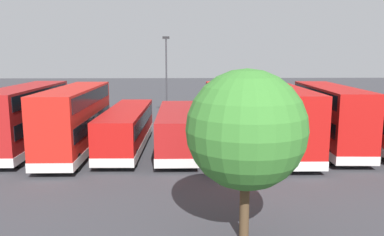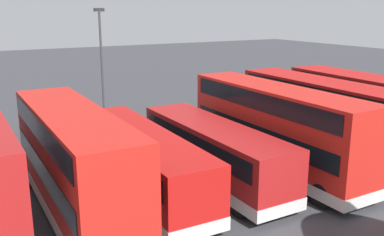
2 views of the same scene
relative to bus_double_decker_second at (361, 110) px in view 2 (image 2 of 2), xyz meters
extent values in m
plane|color=#38383D|center=(9.03, -9.93, -2.45)|extent=(140.00, 140.00, 0.00)
cube|color=black|center=(-3.83, -5.25, -0.20)|extent=(2.25, 0.14, 1.10)
cylinder|color=black|center=(-2.66, -3.86, -1.90)|extent=(0.34, 1.11, 1.10)
cylinder|color=black|center=(-4.91, -3.78, -1.90)|extent=(0.34, 1.11, 1.10)
cube|color=#B71411|center=(0.00, 0.00, 0.00)|extent=(2.96, 10.41, 4.20)
cube|color=silver|center=(0.00, 0.00, -1.82)|extent=(3.00, 10.45, 0.55)
cube|color=black|center=(0.00, 0.00, -0.20)|extent=(2.98, 9.61, 0.90)
cube|color=black|center=(0.00, 0.00, 1.50)|extent=(2.98, 9.61, 0.90)
cube|color=black|center=(-0.20, -5.18, -0.20)|extent=(2.25, 0.15, 1.10)
cylinder|color=black|center=(0.98, -3.79, -1.90)|extent=(0.34, 1.11, 1.10)
cylinder|color=black|center=(-1.27, -3.71, -1.90)|extent=(0.34, 1.11, 1.10)
cube|color=#B71411|center=(3.53, 0.26, 0.00)|extent=(2.71, 11.76, 4.20)
cube|color=silver|center=(3.53, 0.26, -1.82)|extent=(2.75, 11.80, 0.55)
cube|color=black|center=(3.53, 0.26, -0.20)|extent=(2.76, 10.96, 0.90)
cube|color=black|center=(3.53, 0.26, 1.50)|extent=(2.76, 10.96, 0.90)
cube|color=black|center=(3.45, -5.64, -0.20)|extent=(2.25, 0.09, 1.10)
cylinder|color=black|center=(4.60, -4.22, -1.90)|extent=(0.32, 1.10, 1.10)
cylinder|color=black|center=(2.35, -4.19, -1.90)|extent=(0.32, 1.10, 1.10)
cylinder|color=black|center=(4.72, 4.70, -1.90)|extent=(0.32, 1.10, 1.10)
cube|color=red|center=(7.18, 0.46, 0.00)|extent=(2.58, 11.82, 4.20)
cube|color=silver|center=(7.18, 0.46, -1.82)|extent=(2.62, 11.86, 0.55)
cube|color=black|center=(7.18, 0.46, -0.20)|extent=(2.64, 11.02, 0.90)
cube|color=black|center=(7.18, 0.46, 1.50)|extent=(2.64, 11.02, 0.90)
cube|color=black|center=(7.20, -5.48, -0.20)|extent=(2.25, 0.07, 1.10)
cylinder|color=black|center=(8.32, -4.04, -1.90)|extent=(0.30, 1.10, 1.10)
cylinder|color=black|center=(6.07, -4.05, -1.90)|extent=(0.30, 1.10, 1.10)
cylinder|color=black|center=(8.29, 4.97, -1.90)|extent=(0.30, 1.10, 1.10)
cylinder|color=black|center=(6.04, 4.97, -1.90)|extent=(0.30, 1.10, 1.10)
cube|color=#A51919|center=(10.83, 0.13, -0.80)|extent=(2.57, 10.43, 2.60)
cube|color=silver|center=(10.83, 0.13, -1.82)|extent=(2.61, 10.47, 0.55)
cube|color=black|center=(10.83, 0.13, -0.20)|extent=(2.63, 9.63, 0.90)
cube|color=black|center=(10.84, -5.11, -0.20)|extent=(2.25, 0.06, 1.10)
cylinder|color=black|center=(11.96, -3.68, -1.90)|extent=(0.30, 1.10, 1.10)
cylinder|color=black|center=(9.71, -3.68, -1.90)|extent=(0.30, 1.10, 1.10)
cylinder|color=black|center=(11.94, 3.95, -1.90)|extent=(0.30, 1.10, 1.10)
cylinder|color=black|center=(9.69, 3.95, -1.90)|extent=(0.30, 1.10, 1.10)
cube|color=#B71411|center=(14.44, -0.48, -0.80)|extent=(2.77, 11.35, 2.60)
cube|color=silver|center=(14.44, -0.48, -1.82)|extent=(2.81, 11.39, 0.55)
cube|color=black|center=(14.44, -0.48, -0.20)|extent=(2.81, 10.55, 0.90)
cube|color=black|center=(14.33, -6.16, -0.20)|extent=(2.25, 0.10, 1.10)
cylinder|color=black|center=(15.48, -4.76, -1.90)|extent=(0.32, 1.11, 1.10)
cylinder|color=black|center=(13.23, -4.71, -1.90)|extent=(0.32, 1.11, 1.10)
cylinder|color=black|center=(15.65, 3.74, -1.90)|extent=(0.32, 1.11, 1.10)
cylinder|color=black|center=(13.40, 3.79, -1.90)|extent=(0.32, 1.11, 1.10)
cube|color=red|center=(17.78, 0.49, 0.00)|extent=(2.58, 11.15, 4.20)
cube|color=silver|center=(17.78, 0.49, -1.82)|extent=(2.62, 11.19, 0.55)
cube|color=black|center=(17.78, 0.49, -0.20)|extent=(2.64, 10.35, 0.90)
cube|color=black|center=(17.78, 0.49, 1.50)|extent=(2.64, 10.35, 0.90)
cube|color=black|center=(17.77, -5.11, -0.20)|extent=(2.25, 0.07, 1.10)
cylinder|color=black|center=(18.89, -3.69, -1.90)|extent=(0.30, 1.10, 1.10)
cylinder|color=black|center=(16.64, -3.68, -1.90)|extent=(0.30, 1.10, 1.10)
cube|color=silver|center=(16.78, -12.78, -1.92)|extent=(1.95, 4.01, 0.70)
cube|color=black|center=(16.77, -12.98, -1.29)|extent=(1.73, 2.43, 0.55)
cylinder|color=black|center=(16.03, -11.38, -2.13)|extent=(0.24, 0.65, 0.64)
cylinder|color=black|center=(17.63, -11.44, -2.13)|extent=(0.24, 0.65, 0.64)
cylinder|color=black|center=(15.93, -14.12, -2.13)|extent=(0.24, 0.65, 0.64)
cylinder|color=black|center=(17.53, -14.19, -2.13)|extent=(0.24, 0.65, 0.64)
cylinder|color=#38383D|center=(12.07, -13.02, 1.68)|extent=(0.16, 0.16, 8.25)
cube|color=#262628|center=(12.07, -13.02, 5.95)|extent=(0.70, 0.30, 0.24)
camera|label=1|loc=(10.50, 26.65, 4.44)|focal=36.06mm
camera|label=2|loc=(21.84, 17.37, 6.05)|focal=40.47mm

